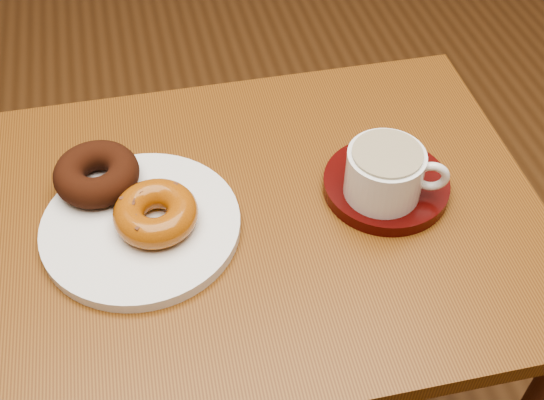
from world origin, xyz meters
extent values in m
plane|color=brown|center=(0.00, 0.00, 0.00)|extent=(6.00, 6.00, 0.00)
cube|color=brown|center=(0.01, -0.32, 0.67)|extent=(0.75, 0.57, 0.03)
cylinder|color=#431F13|center=(-0.32, -0.08, 0.33)|extent=(0.04, 0.04, 0.66)
cylinder|color=#431F13|center=(0.34, -0.09, 0.33)|extent=(0.04, 0.04, 0.66)
cylinder|color=white|center=(-0.14, -0.32, 0.70)|extent=(0.25, 0.25, 0.02)
torus|color=#33150A|center=(-0.18, -0.24, 0.72)|extent=(0.14, 0.14, 0.04)
torus|color=#9B5010|center=(-0.12, -0.32, 0.72)|extent=(0.11, 0.11, 0.04)
cube|color=#4F2A1A|center=(-0.09, -0.32, 0.74)|extent=(0.01, 0.00, 0.00)
cube|color=#4F2A1A|center=(-0.09, -0.31, 0.74)|extent=(0.01, 0.01, 0.00)
cube|color=#4F2A1A|center=(-0.10, -0.30, 0.74)|extent=(0.01, 0.01, 0.00)
cube|color=#4F2A1A|center=(-0.11, -0.29, 0.74)|extent=(0.01, 0.01, 0.00)
cube|color=#4F2A1A|center=(-0.12, -0.29, 0.74)|extent=(0.01, 0.01, 0.00)
cube|color=#4F2A1A|center=(-0.13, -0.29, 0.74)|extent=(0.01, 0.01, 0.00)
cube|color=#4F2A1A|center=(-0.14, -0.30, 0.74)|extent=(0.01, 0.01, 0.00)
cube|color=#4F2A1A|center=(-0.15, -0.32, 0.74)|extent=(0.01, 0.01, 0.00)
cube|color=#4F2A1A|center=(-0.15, -0.33, 0.74)|extent=(0.01, 0.01, 0.00)
cube|color=#4F2A1A|center=(-0.14, -0.34, 0.74)|extent=(0.01, 0.01, 0.00)
cube|color=#4F2A1A|center=(-0.13, -0.35, 0.74)|extent=(0.01, 0.01, 0.00)
cube|color=#4F2A1A|center=(-0.12, -0.36, 0.74)|extent=(0.01, 0.01, 0.00)
cube|color=#4F2A1A|center=(-0.11, -0.35, 0.74)|extent=(0.01, 0.01, 0.00)
cube|color=#4F2A1A|center=(-0.10, -0.35, 0.74)|extent=(0.01, 0.01, 0.00)
cube|color=#4F2A1A|center=(-0.09, -0.34, 0.74)|extent=(0.01, 0.01, 0.00)
cylinder|color=#390907|center=(0.18, -0.32, 0.70)|extent=(0.19, 0.19, 0.02)
cylinder|color=white|center=(0.17, -0.34, 0.74)|extent=(0.10, 0.10, 0.07)
cylinder|color=#533E1C|center=(0.17, -0.34, 0.77)|extent=(0.09, 0.09, 0.00)
torus|color=white|center=(0.22, -0.36, 0.74)|extent=(0.05, 0.03, 0.05)
ellipsoid|color=silver|center=(0.15, -0.30, 0.71)|extent=(0.02, 0.03, 0.01)
cube|color=silver|center=(0.15, -0.34, 0.71)|extent=(0.01, 0.07, 0.00)
camera|label=1|loc=(-0.11, -0.89, 1.34)|focal=45.00mm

